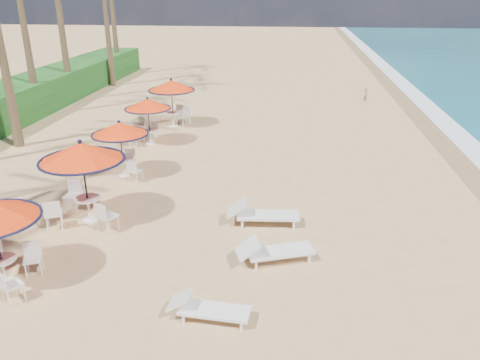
{
  "coord_description": "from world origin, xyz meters",
  "views": [
    {
      "loc": [
        1.45,
        -8.86,
        6.54
      ],
      "look_at": [
        -0.07,
        4.02,
        1.2
      ],
      "focal_mm": 35.0,
      "sensor_mm": 36.0,
      "label": 1
    }
  ],
  "objects_px": {
    "station_4": "(173,91)",
    "lounger_mid": "(273,251)",
    "lounger_far": "(261,213)",
    "lounger_near": "(206,308)",
    "station_2": "(121,134)",
    "station_3": "(147,110)",
    "station_1": "(81,162)"
  },
  "relations": [
    {
      "from": "lounger_mid",
      "to": "station_1",
      "type": "bearing_deg",
      "value": 143.71
    },
    {
      "from": "station_2",
      "to": "lounger_mid",
      "type": "distance_m",
      "value": 7.98
    },
    {
      "from": "station_1",
      "to": "lounger_far",
      "type": "bearing_deg",
      "value": 4.13
    },
    {
      "from": "station_4",
      "to": "station_2",
      "type": "bearing_deg",
      "value": -91.32
    },
    {
      "from": "station_3",
      "to": "lounger_far",
      "type": "distance_m",
      "value": 9.21
    },
    {
      "from": "station_2",
      "to": "station_3",
      "type": "height_order",
      "value": "station_2"
    },
    {
      "from": "station_4",
      "to": "lounger_near",
      "type": "height_order",
      "value": "station_4"
    },
    {
      "from": "lounger_near",
      "to": "lounger_mid",
      "type": "distance_m",
      "value": 2.73
    },
    {
      "from": "station_4",
      "to": "lounger_far",
      "type": "distance_m",
      "value": 11.57
    },
    {
      "from": "station_2",
      "to": "lounger_far",
      "type": "relative_size",
      "value": 0.99
    },
    {
      "from": "station_2",
      "to": "lounger_far",
      "type": "bearing_deg",
      "value": -31.56
    },
    {
      "from": "lounger_near",
      "to": "lounger_far",
      "type": "bearing_deg",
      "value": 83.86
    },
    {
      "from": "station_4",
      "to": "lounger_far",
      "type": "relative_size",
      "value": 1.11
    },
    {
      "from": "lounger_near",
      "to": "station_3",
      "type": "bearing_deg",
      "value": 116.45
    },
    {
      "from": "station_3",
      "to": "lounger_far",
      "type": "bearing_deg",
      "value": -52.22
    },
    {
      "from": "station_3",
      "to": "lounger_far",
      "type": "xyz_separation_m",
      "value": [
        5.59,
        -7.22,
        -1.21
      ]
    },
    {
      "from": "station_2",
      "to": "lounger_far",
      "type": "xyz_separation_m",
      "value": [
        5.34,
        -3.28,
        -1.29
      ]
    },
    {
      "from": "station_2",
      "to": "station_3",
      "type": "relative_size",
      "value": 1.0
    },
    {
      "from": "lounger_near",
      "to": "lounger_far",
      "type": "height_order",
      "value": "lounger_far"
    },
    {
      "from": "station_4",
      "to": "lounger_far",
      "type": "bearing_deg",
      "value": -63.19
    },
    {
      "from": "lounger_far",
      "to": "lounger_near",
      "type": "bearing_deg",
      "value": -104.69
    },
    {
      "from": "lounger_near",
      "to": "station_2",
      "type": "bearing_deg",
      "value": 124.53
    },
    {
      "from": "station_4",
      "to": "lounger_mid",
      "type": "distance_m",
      "value": 13.6
    },
    {
      "from": "lounger_near",
      "to": "lounger_mid",
      "type": "relative_size",
      "value": 0.85
    },
    {
      "from": "station_2",
      "to": "lounger_far",
      "type": "height_order",
      "value": "station_2"
    },
    {
      "from": "station_3",
      "to": "station_4",
      "type": "relative_size",
      "value": 0.89
    },
    {
      "from": "station_1",
      "to": "lounger_mid",
      "type": "relative_size",
      "value": 1.22
    },
    {
      "from": "station_3",
      "to": "lounger_near",
      "type": "bearing_deg",
      "value": -67.71
    },
    {
      "from": "lounger_near",
      "to": "lounger_mid",
      "type": "xyz_separation_m",
      "value": [
        1.27,
        2.42,
        0.04
      ]
    },
    {
      "from": "station_1",
      "to": "lounger_mid",
      "type": "distance_m",
      "value": 6.1
    },
    {
      "from": "station_3",
      "to": "lounger_mid",
      "type": "relative_size",
      "value": 1.02
    },
    {
      "from": "lounger_near",
      "to": "lounger_far",
      "type": "relative_size",
      "value": 0.82
    }
  ]
}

